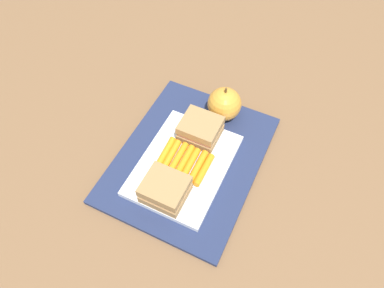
{
  "coord_description": "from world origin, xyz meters",
  "views": [
    {
      "loc": [
        -0.36,
        -0.18,
        0.63
      ],
      "look_at": [
        0.01,
        0.0,
        0.04
      ],
      "focal_mm": 33.16,
      "sensor_mm": 36.0,
      "label": 1
    }
  ],
  "objects_px": {
    "apple": "(224,104)",
    "sandwich_half_left": "(165,189)",
    "carrot_sticks_bundle": "(184,161)",
    "food_tray": "(184,165)",
    "sandwich_half_right": "(200,129)"
  },
  "relations": [
    {
      "from": "sandwich_half_left",
      "to": "carrot_sticks_bundle",
      "type": "relative_size",
      "value": 0.78
    },
    {
      "from": "carrot_sticks_bundle",
      "to": "sandwich_half_left",
      "type": "bearing_deg",
      "value": 179.98
    },
    {
      "from": "carrot_sticks_bundle",
      "to": "food_tray",
      "type": "bearing_deg",
      "value": 177.02
    },
    {
      "from": "sandwich_half_right",
      "to": "food_tray",
      "type": "bearing_deg",
      "value": 180.0
    },
    {
      "from": "apple",
      "to": "sandwich_half_left",
      "type": "bearing_deg",
      "value": 175.36
    },
    {
      "from": "sandwich_half_left",
      "to": "carrot_sticks_bundle",
      "type": "bearing_deg",
      "value": -0.02
    },
    {
      "from": "apple",
      "to": "sandwich_half_right",
      "type": "bearing_deg",
      "value": 166.8
    },
    {
      "from": "sandwich_half_right",
      "to": "sandwich_half_left",
      "type": "bearing_deg",
      "value": 180.0
    },
    {
      "from": "sandwich_half_left",
      "to": "carrot_sticks_bundle",
      "type": "height_order",
      "value": "sandwich_half_left"
    },
    {
      "from": "apple",
      "to": "carrot_sticks_bundle",
      "type": "bearing_deg",
      "value": 173.11
    },
    {
      "from": "food_tray",
      "to": "sandwich_half_right",
      "type": "distance_m",
      "value": 0.08
    },
    {
      "from": "carrot_sticks_bundle",
      "to": "sandwich_half_right",
      "type": "bearing_deg",
      "value": 0.02
    },
    {
      "from": "sandwich_half_right",
      "to": "carrot_sticks_bundle",
      "type": "bearing_deg",
      "value": -179.98
    },
    {
      "from": "food_tray",
      "to": "carrot_sticks_bundle",
      "type": "distance_m",
      "value": 0.01
    },
    {
      "from": "sandwich_half_left",
      "to": "apple",
      "type": "xyz_separation_m",
      "value": [
        0.24,
        -0.02,
        0.0
      ]
    }
  ]
}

